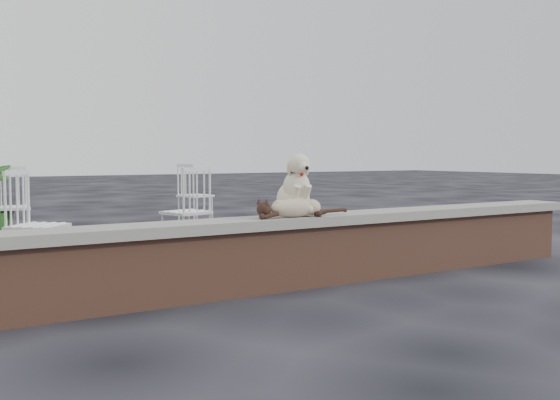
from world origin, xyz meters
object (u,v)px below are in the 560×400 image
chair_b (11,206)px  chair_a (38,224)px  dog (293,184)px  cat (295,207)px  chair_e (195,194)px  chair_c (186,211)px

chair_b → chair_a: bearing=-86.2°
dog → cat: (-0.08, -0.15, -0.17)m
chair_e → chair_c: size_ratio=1.00×
chair_c → dog: bearing=77.1°
dog → chair_b: (-1.59, 3.69, -0.37)m
dog → chair_e: bearing=82.0°
chair_e → dog: bearing=149.0°
dog → chair_c: bearing=98.8°
chair_b → chair_a: same height
chair_b → chair_c: 2.25m
dog → cat: bearing=-111.3°
chair_b → chair_a: 2.26m
dog → chair_c: (-0.07, 2.03, -0.37)m
cat → chair_e: chair_e is taller
chair_b → chair_c: (1.52, -1.66, 0.00)m
chair_e → chair_b: size_ratio=1.00×
dog → cat: dog is taller
cat → chair_a: size_ratio=1.06×
chair_e → chair_c: 2.92m
cat → chair_a: bearing=142.8°
cat → dog: bearing=68.7°
cat → chair_a: chair_a is taller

